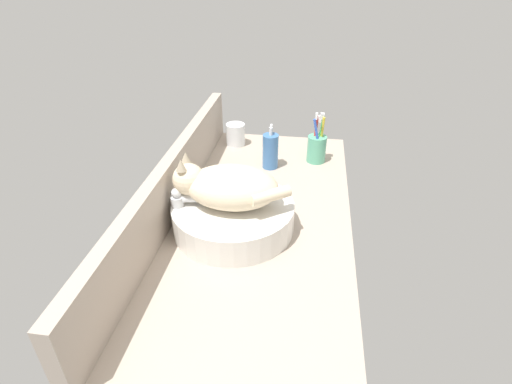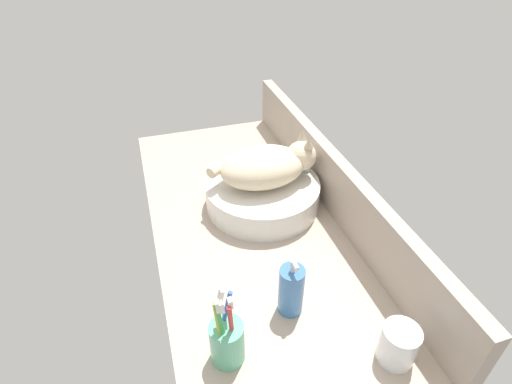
% 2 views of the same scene
% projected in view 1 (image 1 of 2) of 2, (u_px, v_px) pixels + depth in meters
% --- Properties ---
extents(ground_plane, '(1.22, 0.55, 0.04)m').
position_uv_depth(ground_plane, '(258.00, 222.00, 1.20)').
color(ground_plane, '#B2A08E').
extents(backsplash_panel, '(1.22, 0.04, 0.18)m').
position_uv_depth(backsplash_panel, '(172.00, 185.00, 1.17)').
color(backsplash_panel, '#AD9E8E').
rests_on(backsplash_panel, ground_plane).
extents(sink_basin, '(0.34, 0.34, 0.08)m').
position_uv_depth(sink_basin, '(233.00, 216.00, 1.12)').
color(sink_basin, silver).
rests_on(sink_basin, ground_plane).
extents(cat, '(0.17, 0.32, 0.14)m').
position_uv_depth(cat, '(227.00, 186.00, 1.07)').
color(cat, beige).
rests_on(cat, sink_basin).
extents(faucet, '(0.05, 0.12, 0.14)m').
position_uv_depth(faucet, '(182.00, 208.00, 1.10)').
color(faucet, silver).
rests_on(faucet, ground_plane).
extents(soap_dispenser, '(0.06, 0.06, 0.16)m').
position_uv_depth(soap_dispenser, '(271.00, 151.00, 1.43)').
color(soap_dispenser, '#3F72B2').
rests_on(soap_dispenser, ground_plane).
extents(toothbrush_cup, '(0.07, 0.07, 0.19)m').
position_uv_depth(toothbrush_cup, '(317.00, 147.00, 1.47)').
color(toothbrush_cup, '#5BB28E').
rests_on(toothbrush_cup, ground_plane).
extents(water_glass, '(0.08, 0.08, 0.09)m').
position_uv_depth(water_glass, '(236.00, 136.00, 1.61)').
color(water_glass, white).
rests_on(water_glass, ground_plane).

